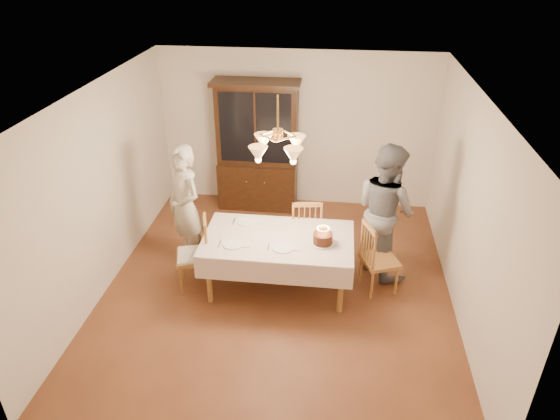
# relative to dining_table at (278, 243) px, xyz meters

# --- Properties ---
(ground) EXTENTS (5.00, 5.00, 0.00)m
(ground) POSITION_rel_dining_table_xyz_m (0.00, 0.00, -0.68)
(ground) COLOR brown
(ground) RESTS_ON ground
(room_shell) EXTENTS (5.00, 5.00, 5.00)m
(room_shell) POSITION_rel_dining_table_xyz_m (0.00, 0.00, 0.90)
(room_shell) COLOR white
(room_shell) RESTS_ON ground
(dining_table) EXTENTS (1.90, 1.10, 0.76)m
(dining_table) POSITION_rel_dining_table_xyz_m (0.00, 0.00, 0.00)
(dining_table) COLOR #945F2B
(dining_table) RESTS_ON ground
(china_hutch) EXTENTS (1.38, 0.54, 2.16)m
(china_hutch) POSITION_rel_dining_table_xyz_m (-0.62, 2.25, 0.36)
(china_hutch) COLOR black
(china_hutch) RESTS_ON ground
(chair_far_side) EXTENTS (0.50, 0.48, 1.00)m
(chair_far_side) POSITION_rel_dining_table_xyz_m (0.30, 0.71, -0.24)
(chair_far_side) COLOR #945F2B
(chair_far_side) RESTS_ON ground
(chair_left_end) EXTENTS (0.53, 0.54, 1.00)m
(chair_left_end) POSITION_rel_dining_table_xyz_m (-1.10, -0.10, -0.23)
(chair_left_end) COLOR #945F2B
(chair_left_end) RESTS_ON ground
(chair_right_end) EXTENTS (0.55, 0.56, 1.00)m
(chair_right_end) POSITION_rel_dining_table_xyz_m (1.29, 0.10, -0.24)
(chair_right_end) COLOR #945F2B
(chair_right_end) RESTS_ON ground
(elderly_woman) EXTENTS (0.75, 0.73, 1.74)m
(elderly_woman) POSITION_rel_dining_table_xyz_m (-1.34, 0.48, 0.19)
(elderly_woman) COLOR beige
(elderly_woman) RESTS_ON ground
(adult_in_grey) EXTENTS (1.10, 1.14, 1.86)m
(adult_in_grey) POSITION_rel_dining_table_xyz_m (1.36, 0.58, 0.25)
(adult_in_grey) COLOR slate
(adult_in_grey) RESTS_ON ground
(birthday_cake) EXTENTS (0.30, 0.30, 0.23)m
(birthday_cake) POSITION_rel_dining_table_xyz_m (0.57, -0.07, 0.15)
(birthday_cake) COLOR white
(birthday_cake) RESTS_ON dining_table
(place_setting_near_left) EXTENTS (0.40, 0.25, 0.02)m
(place_setting_near_left) POSITION_rel_dining_table_xyz_m (-0.52, -0.23, 0.08)
(place_setting_near_left) COLOR white
(place_setting_near_left) RESTS_ON dining_table
(place_setting_near_right) EXTENTS (0.42, 0.27, 0.02)m
(place_setting_near_right) POSITION_rel_dining_table_xyz_m (0.10, -0.23, 0.08)
(place_setting_near_right) COLOR white
(place_setting_near_right) RESTS_ON dining_table
(place_setting_far_left) EXTENTS (0.41, 0.26, 0.02)m
(place_setting_far_left) POSITION_rel_dining_table_xyz_m (-0.45, 0.35, 0.08)
(place_setting_far_left) COLOR white
(place_setting_far_left) RESTS_ON dining_table
(chandelier) EXTENTS (0.62, 0.62, 0.73)m
(chandelier) POSITION_rel_dining_table_xyz_m (-0.00, -0.00, 1.29)
(chandelier) COLOR #BF8C3F
(chandelier) RESTS_ON ground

